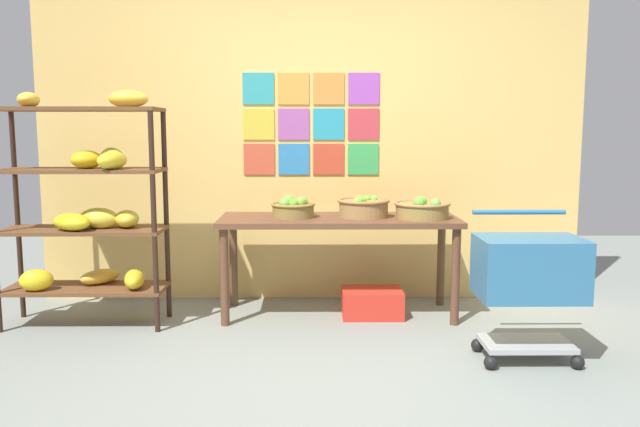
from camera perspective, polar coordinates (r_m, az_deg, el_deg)
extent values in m
plane|color=gray|center=(3.54, -0.92, -15.00)|extent=(9.57, 9.57, 0.00)
cube|color=#EEC367|center=(5.09, -0.83, 8.60)|extent=(4.28, 0.06, 2.90)
cube|color=teal|center=(5.08, -5.52, 11.00)|extent=(0.24, 0.01, 0.24)
cube|color=#F1983B|center=(5.06, -2.38, 11.04)|extent=(0.24, 0.01, 0.24)
cube|color=orange|center=(5.06, 0.77, 11.05)|extent=(0.24, 0.01, 0.24)
cube|color=#A44AB9|center=(5.07, 3.92, 11.02)|extent=(0.24, 0.01, 0.24)
cube|color=gold|center=(5.07, -5.48, 7.92)|extent=(0.24, 0.01, 0.24)
cube|color=#A455A4|center=(5.05, -2.36, 7.95)|extent=(0.24, 0.01, 0.24)
cube|color=teal|center=(5.05, 0.77, 7.96)|extent=(0.24, 0.01, 0.24)
cube|color=#CA3C45|center=(5.07, 3.89, 7.94)|extent=(0.24, 0.01, 0.24)
cube|color=#D05135|center=(5.07, -5.44, 4.84)|extent=(0.24, 0.01, 0.24)
cube|color=#2E7EC1|center=(5.06, -2.34, 4.85)|extent=(0.24, 0.01, 0.24)
cube|color=#CB452A|center=(5.06, 0.76, 4.86)|extent=(0.24, 0.01, 0.24)
cube|color=green|center=(5.07, 3.86, 4.85)|extent=(0.24, 0.01, 0.24)
cylinder|color=#331F16|center=(4.36, -14.55, -0.70)|extent=(0.04, 0.04, 1.50)
cylinder|color=#331F16|center=(5.05, -25.33, -0.10)|extent=(0.04, 0.04, 1.50)
cylinder|color=#331F16|center=(4.70, -13.52, -0.09)|extent=(0.04, 0.04, 1.50)
cube|color=brown|center=(4.78, -20.06, -6.27)|extent=(1.10, 0.39, 0.03)
ellipsoid|color=yellow|center=(4.82, -18.97, -5.32)|extent=(0.31, 0.31, 0.10)
ellipsoid|color=yellow|center=(4.59, -16.19, -5.63)|extent=(0.17, 0.27, 0.13)
ellipsoid|color=yellow|center=(4.76, -23.93, -5.44)|extent=(0.25, 0.20, 0.15)
cube|color=brown|center=(4.70, -20.28, -1.39)|extent=(1.10, 0.39, 0.02)
ellipsoid|color=yellow|center=(4.61, -21.22, -0.71)|extent=(0.34, 0.30, 0.12)
ellipsoid|color=gold|center=(4.63, -16.81, -0.45)|extent=(0.23, 0.30, 0.12)
ellipsoid|color=yellow|center=(4.64, -18.94, -0.46)|extent=(0.25, 0.16, 0.13)
ellipsoid|color=yellow|center=(4.67, -19.11, -0.37)|extent=(0.27, 0.18, 0.14)
cube|color=brown|center=(4.65, -20.52, 3.61)|extent=(1.10, 0.39, 0.02)
ellipsoid|color=yellow|center=(4.62, -20.04, 4.53)|extent=(0.27, 0.26, 0.12)
ellipsoid|color=yellow|center=(4.47, -18.01, 4.51)|extent=(0.21, 0.30, 0.12)
ellipsoid|color=gold|center=(4.60, -18.02, 4.72)|extent=(0.26, 0.28, 0.14)
cube|color=brown|center=(4.65, -20.75, 8.67)|extent=(1.10, 0.39, 0.02)
ellipsoid|color=yellow|center=(4.62, -16.68, 9.74)|extent=(0.27, 0.17, 0.12)
ellipsoid|color=yellow|center=(4.85, -24.51, 9.19)|extent=(0.20, 0.29, 0.11)
cube|color=brown|center=(4.63, 1.69, -0.58)|extent=(1.72, 0.63, 0.04)
cylinder|color=brown|center=(4.49, -8.50, -5.63)|extent=(0.06, 0.06, 0.68)
cylinder|color=brown|center=(4.55, 11.96, -5.53)|extent=(0.06, 0.06, 0.68)
cylinder|color=brown|center=(4.98, -7.69, -4.30)|extent=(0.06, 0.06, 0.68)
cylinder|color=brown|center=(5.04, 10.71, -4.22)|extent=(0.06, 0.06, 0.68)
cylinder|color=#9C7845|center=(4.65, 3.89, 0.42)|extent=(0.35, 0.35, 0.12)
torus|color=#9D713F|center=(4.65, 3.90, 1.14)|extent=(0.38, 0.38, 0.02)
sphere|color=#7FD243|center=(4.56, 3.30, 1.10)|extent=(0.05, 0.05, 0.05)
sphere|color=#6DC844|center=(4.57, 3.58, 1.17)|extent=(0.05, 0.05, 0.05)
sphere|color=#6FBF32|center=(4.62, 3.51, 1.27)|extent=(0.06, 0.06, 0.06)
sphere|color=#75CD3E|center=(4.72, 4.83, 1.32)|extent=(0.05, 0.05, 0.05)
sphere|color=#7CCE42|center=(4.72, 4.24, 1.35)|extent=(0.05, 0.05, 0.05)
sphere|color=#7CC92B|center=(4.61, 3.85, 1.18)|extent=(0.06, 0.06, 0.06)
cylinder|color=olive|center=(4.63, -2.41, 0.23)|extent=(0.30, 0.30, 0.09)
torus|color=olive|center=(4.62, -2.41, 0.80)|extent=(0.32, 0.32, 0.02)
sphere|color=#72C33C|center=(4.71, -2.81, 1.16)|extent=(0.08, 0.08, 0.08)
sphere|color=#7BAE40|center=(4.64, -1.74, 1.02)|extent=(0.07, 0.07, 0.07)
sphere|color=#6EC436|center=(4.67, -1.50, 1.07)|extent=(0.07, 0.07, 0.07)
sphere|color=#73AB46|center=(4.61, -3.17, 0.88)|extent=(0.08, 0.08, 0.08)
sphere|color=#68BB34|center=(4.61, -2.37, 0.91)|extent=(0.07, 0.07, 0.07)
cylinder|color=olive|center=(4.63, 9.06, 0.23)|extent=(0.38, 0.38, 0.10)
torus|color=#9E7945|center=(4.63, 9.08, 0.86)|extent=(0.40, 0.40, 0.02)
sphere|color=#6CC342|center=(4.57, 8.81, 1.01)|extent=(0.08, 0.08, 0.08)
sphere|color=#74C138|center=(4.65, 9.08, 1.09)|extent=(0.07, 0.07, 0.07)
sphere|color=#77B74B|center=(4.53, 10.25, 0.87)|extent=(0.08, 0.08, 0.08)
cube|color=red|center=(4.73, 4.65, -7.91)|extent=(0.44, 0.32, 0.20)
sphere|color=black|center=(3.86, 14.95, -12.69)|extent=(0.08, 0.08, 0.08)
sphere|color=black|center=(4.02, 21.93, -12.17)|extent=(0.08, 0.08, 0.08)
sphere|color=black|center=(4.13, 13.84, -11.30)|extent=(0.08, 0.08, 0.08)
sphere|color=black|center=(4.28, 20.40, -10.89)|extent=(0.08, 0.08, 0.08)
cube|color=#A5A8AD|center=(4.05, 17.86, -10.95)|extent=(0.52, 0.32, 0.03)
cube|color=teal|center=(3.93, 18.13, -4.62)|extent=(0.60, 0.40, 0.35)
cylinder|color=teal|center=(4.09, 17.28, 0.12)|extent=(0.57, 0.03, 0.03)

